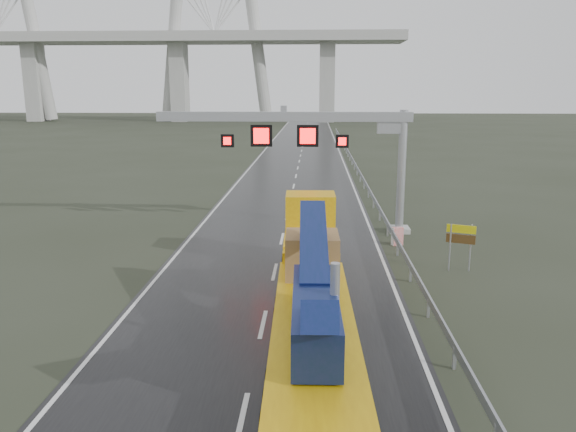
{
  "coord_description": "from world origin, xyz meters",
  "views": [
    {
      "loc": [
        1.79,
        -14.85,
        8.26
      ],
      "look_at": [
        0.73,
        7.76,
        3.2
      ],
      "focal_mm": 35.0,
      "sensor_mm": 36.0,
      "label": 1
    }
  ],
  "objects_px": {
    "sign_gantry": "(320,137)",
    "exit_sign_pair": "(461,238)",
    "heavy_haul_truck": "(312,273)",
    "striped_barrier": "(397,236)"
  },
  "relations": [
    {
      "from": "sign_gantry",
      "to": "exit_sign_pair",
      "type": "distance_m",
      "value": 10.62
    },
    {
      "from": "sign_gantry",
      "to": "exit_sign_pair",
      "type": "relative_size",
      "value": 6.61
    },
    {
      "from": "heavy_haul_truck",
      "to": "striped_barrier",
      "type": "height_order",
      "value": "heavy_haul_truck"
    },
    {
      "from": "exit_sign_pair",
      "to": "striped_barrier",
      "type": "xyz_separation_m",
      "value": [
        -2.24,
        4.42,
        -1.08
      ]
    },
    {
      "from": "striped_barrier",
      "to": "sign_gantry",
      "type": "bearing_deg",
      "value": 127.35
    },
    {
      "from": "sign_gantry",
      "to": "heavy_haul_truck",
      "type": "relative_size",
      "value": 0.83
    },
    {
      "from": "sign_gantry",
      "to": "striped_barrier",
      "type": "xyz_separation_m",
      "value": [
        4.27,
        -2.93,
        -5.12
      ]
    },
    {
      "from": "sign_gantry",
      "to": "exit_sign_pair",
      "type": "xyz_separation_m",
      "value": [
        6.52,
        -7.35,
        -4.04
      ]
    },
    {
      "from": "striped_barrier",
      "to": "heavy_haul_truck",
      "type": "bearing_deg",
      "value": -133.17
    },
    {
      "from": "sign_gantry",
      "to": "heavy_haul_truck",
      "type": "xyz_separation_m",
      "value": [
        -0.34,
        -12.84,
        -3.99
      ]
    }
  ]
}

